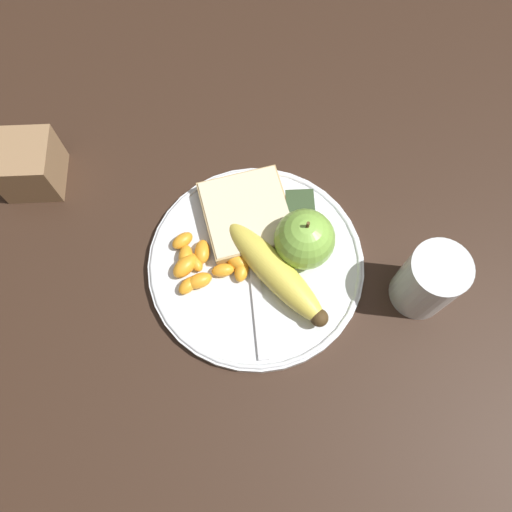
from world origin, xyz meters
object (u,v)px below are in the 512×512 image
object	(u,v)px
juice_glass	(428,282)
jam_packet	(300,209)
plate	(256,263)
condiment_caddy	(29,165)
banana	(277,273)
bread_slice	(247,214)
apple	(305,239)
fork	(250,269)

from	to	relation	value
juice_glass	jam_packet	bearing A→B (deg)	51.08
plate	condiment_caddy	size ratio (longest dim) A/B	3.68
banana	bread_slice	xyz separation A→B (m)	(0.08, 0.03, -0.01)
jam_packet	condiment_caddy	xyz separation A→B (m)	(0.07, 0.34, 0.01)
apple	jam_packet	xyz separation A→B (m)	(0.05, -0.00, -0.02)
bread_slice	fork	distance (m)	0.07
apple	bread_slice	xyz separation A→B (m)	(0.05, 0.07, -0.02)
juice_glass	condiment_caddy	size ratio (longest dim) A/B	1.32
juice_glass	bread_slice	xyz separation A→B (m)	(0.10, 0.20, -0.02)
plate	apple	xyz separation A→B (m)	(0.01, -0.06, 0.04)
banana	condiment_caddy	world-z (taller)	condiment_caddy
juice_glass	jam_packet	xyz separation A→B (m)	(0.11, 0.13, -0.02)
plate	banana	world-z (taller)	banana
plate	juice_glass	distance (m)	0.20
plate	juice_glass	world-z (taller)	juice_glass
bread_slice	apple	bearing A→B (deg)	-125.48
banana	condiment_caddy	bearing A→B (deg)	62.68
juice_glass	jam_packet	size ratio (longest dim) A/B	2.22
condiment_caddy	plate	bearing A→B (deg)	-115.66
plate	condiment_caddy	world-z (taller)	condiment_caddy
plate	jam_packet	world-z (taller)	jam_packet
bread_slice	condiment_caddy	xyz separation A→B (m)	(0.08, 0.27, 0.01)
jam_packet	bread_slice	bearing A→B (deg)	94.44
banana	fork	distance (m)	0.04
bread_slice	jam_packet	bearing A→B (deg)	-85.56
juice_glass	condiment_caddy	xyz separation A→B (m)	(0.18, 0.47, -0.01)
fork	banana	bearing A→B (deg)	-116.01
juice_glass	bread_slice	size ratio (longest dim) A/B	0.74
banana	plate	bearing A→B (deg)	46.22
apple	jam_packet	bearing A→B (deg)	-0.64
apple	jam_packet	distance (m)	0.06
banana	fork	world-z (taller)	banana
jam_packet	banana	bearing A→B (deg)	158.27
jam_packet	plate	bearing A→B (deg)	138.15
apple	condiment_caddy	world-z (taller)	apple
juice_glass	bread_slice	distance (m)	0.23
juice_glass	apple	distance (m)	0.15
banana	bread_slice	bearing A→B (deg)	21.38
apple	juice_glass	bearing A→B (deg)	-112.78
plate	fork	xyz separation A→B (m)	(-0.01, 0.01, 0.01)
apple	bread_slice	world-z (taller)	apple
plate	fork	world-z (taller)	fork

